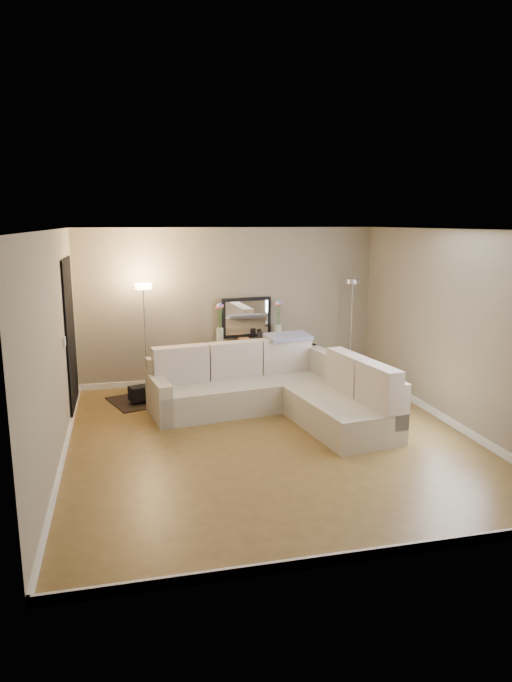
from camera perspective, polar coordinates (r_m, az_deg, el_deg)
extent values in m
cube|color=brown|center=(7.31, 1.45, -9.78)|extent=(5.00, 5.50, 0.01)
cube|color=white|center=(6.79, 1.57, 11.15)|extent=(5.00, 5.50, 0.01)
cube|color=gray|center=(9.59, -2.68, 3.51)|extent=(5.00, 0.02, 2.60)
cube|color=gray|center=(4.41, 10.70, -6.72)|extent=(5.00, 0.02, 2.60)
cube|color=gray|center=(6.76, -19.54, -0.69)|extent=(0.02, 5.50, 2.60)
cube|color=gray|center=(7.94, 19.32, 1.11)|extent=(0.02, 5.50, 2.60)
cube|color=white|center=(9.82, -2.58, -3.74)|extent=(5.00, 0.03, 0.10)
cube|color=white|center=(4.96, 9.99, -20.45)|extent=(5.00, 0.03, 0.10)
cube|color=white|center=(7.12, -18.64, -10.55)|extent=(0.03, 5.50, 0.10)
cube|color=white|center=(8.24, 18.58, -7.47)|extent=(0.03, 5.50, 0.10)
cube|color=black|center=(8.45, -18.05, 0.43)|extent=(0.02, 1.20, 2.20)
cube|color=white|center=(7.60, -18.60, -0.06)|extent=(0.02, 0.08, 0.12)
cube|color=beige|center=(8.39, -1.20, -5.36)|extent=(2.80, 1.33, 0.41)
cube|color=beige|center=(8.63, -2.06, -2.87)|extent=(2.69, 0.61, 0.58)
cube|color=beige|center=(8.03, -9.70, -5.72)|extent=(0.32, 0.95, 0.58)
cube|color=beige|center=(7.64, 8.50, -7.24)|extent=(1.17, 1.77, 0.41)
cube|color=beige|center=(8.11, 9.12, -3.98)|extent=(0.60, 2.58, 0.58)
cube|color=beige|center=(8.23, -7.56, -2.36)|extent=(0.83, 0.35, 0.54)
cube|color=beige|center=(8.47, -2.14, -1.86)|extent=(0.83, 0.35, 0.54)
cube|color=beige|center=(8.77, 2.95, -1.39)|extent=(0.83, 0.35, 0.54)
cube|color=beige|center=(7.88, 9.03, -3.05)|extent=(0.34, 0.77, 0.54)
cube|color=beige|center=(7.25, 12.17, -4.48)|extent=(0.34, 0.77, 0.54)
cube|color=#8085A5|center=(8.75, 3.22, 0.48)|extent=(0.75, 0.52, 0.09)
cube|color=black|center=(9.50, -0.65, -0.07)|extent=(1.24, 0.46, 0.04)
cube|color=black|center=(9.30, -3.65, -2.71)|extent=(0.05, 0.05, 0.71)
cube|color=black|center=(9.55, -4.08, -2.34)|extent=(0.05, 0.05, 0.71)
cube|color=black|center=(9.66, 2.75, -2.16)|extent=(0.05, 0.05, 0.71)
cube|color=black|center=(9.89, 2.18, -1.81)|extent=(0.05, 0.05, 0.71)
cube|color=black|center=(9.63, -0.64, -3.32)|extent=(1.16, 0.42, 0.03)
cube|color=#BF3333|center=(9.46, -3.50, -2.98)|extent=(0.04, 0.15, 0.18)
cube|color=#3359A5|center=(9.47, -3.28, -2.91)|extent=(0.05, 0.15, 0.20)
cube|color=gold|center=(9.48, -3.03, -2.83)|extent=(0.06, 0.15, 0.21)
cube|color=#3F7F4C|center=(9.50, -2.74, -2.92)|extent=(0.06, 0.15, 0.18)
cube|color=#994C99|center=(9.51, -2.49, -2.84)|extent=(0.04, 0.15, 0.20)
cube|color=orange|center=(9.52, -2.27, -2.77)|extent=(0.05, 0.15, 0.21)
cube|color=#262626|center=(9.53, -2.02, -2.85)|extent=(0.06, 0.15, 0.18)
cube|color=#4C99B2|center=(9.54, -1.74, -2.77)|extent=(0.06, 0.15, 0.20)
cube|color=#B2A58C|center=(9.56, -1.49, -2.70)|extent=(0.04, 0.15, 0.21)
cube|color=brown|center=(9.57, -1.27, -2.79)|extent=(0.05, 0.15, 0.18)
cube|color=navy|center=(9.58, -1.02, -2.71)|extent=(0.06, 0.15, 0.20)
cube|color=gold|center=(9.60, -0.74, -2.63)|extent=(0.06, 0.15, 0.21)
cube|color=black|center=(9.57, -0.95, 2.37)|extent=(0.86, 0.13, 0.67)
cube|color=white|center=(9.55, -0.92, 2.35)|extent=(0.74, 0.09, 0.56)
cube|color=orange|center=(9.42, -1.23, 0.20)|extent=(0.18, 0.13, 0.04)
cube|color=black|center=(9.49, 0.40, 0.54)|extent=(0.09, 0.03, 0.12)
cube|color=black|center=(9.53, 1.04, 0.53)|extent=(0.08, 0.03, 0.10)
cylinder|color=silver|center=(9.32, -3.63, 0.63)|extent=(0.12, 0.12, 0.22)
cylinder|color=#38722D|center=(9.26, -3.75, 2.21)|extent=(0.09, 0.02, 0.38)
sphere|color=#E5598C|center=(9.23, -3.88, 3.40)|extent=(0.07, 0.07, 0.07)
cylinder|color=#38722D|center=(9.27, -3.70, 2.27)|extent=(0.05, 0.01, 0.41)
sphere|color=white|center=(9.23, -3.78, 3.52)|extent=(0.07, 0.07, 0.07)
cylinder|color=#38722D|center=(9.27, -3.65, 2.33)|extent=(0.01, 0.01, 0.43)
sphere|color=#598CE5|center=(9.23, -3.67, 3.64)|extent=(0.07, 0.07, 0.07)
cylinder|color=#38722D|center=(9.27, -3.60, 2.22)|extent=(0.05, 0.01, 0.39)
sphere|color=#E58C4C|center=(9.24, -3.55, 3.41)|extent=(0.07, 0.07, 0.07)
cylinder|color=#38722D|center=(9.27, -3.55, 2.28)|extent=(0.10, 0.02, 0.40)
sphere|color=#D866B2|center=(9.25, -3.45, 3.53)|extent=(0.07, 0.07, 0.07)
cylinder|color=silver|center=(9.64, 2.24, 1.03)|extent=(0.12, 0.12, 0.22)
cylinder|color=#38722D|center=(9.59, 2.16, 2.55)|extent=(0.09, 0.02, 0.38)
sphere|color=#E5598C|center=(9.55, 2.06, 3.70)|extent=(0.07, 0.07, 0.07)
cylinder|color=#38722D|center=(9.59, 2.20, 2.61)|extent=(0.05, 0.01, 0.41)
sphere|color=white|center=(9.56, 2.16, 3.82)|extent=(0.07, 0.07, 0.07)
cylinder|color=#38722D|center=(9.59, 2.25, 2.67)|extent=(0.01, 0.01, 0.43)
sphere|color=#598CE5|center=(9.56, 2.26, 3.93)|extent=(0.07, 0.07, 0.07)
cylinder|color=#38722D|center=(9.60, 2.30, 2.56)|extent=(0.05, 0.01, 0.39)
sphere|color=#E58C4C|center=(9.57, 2.36, 3.72)|extent=(0.07, 0.07, 0.07)
cylinder|color=#38722D|center=(9.60, 2.34, 2.62)|extent=(0.10, 0.02, 0.40)
sphere|color=#D866B2|center=(9.58, 2.46, 3.83)|extent=(0.07, 0.07, 0.07)
cylinder|color=silver|center=(9.31, -10.79, -5.07)|extent=(0.29, 0.29, 0.03)
cylinder|color=silver|center=(9.10, -10.99, -0.05)|extent=(0.03, 0.03, 1.66)
cylinder|color=#FFBF72|center=(8.97, -11.21, 5.37)|extent=(0.31, 0.31, 0.08)
cylinder|color=silver|center=(10.05, 9.33, -3.74)|extent=(0.25, 0.25, 0.03)
cylinder|color=silver|center=(9.87, 9.49, 0.92)|extent=(0.03, 0.03, 1.66)
cylinder|color=silver|center=(9.74, 9.66, 5.92)|extent=(0.27, 0.27, 0.08)
cube|color=black|center=(8.98, -10.56, -5.73)|extent=(1.36, 1.18, 0.02)
cube|color=black|center=(8.78, -11.48, -5.11)|extent=(0.38, 0.32, 0.21)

